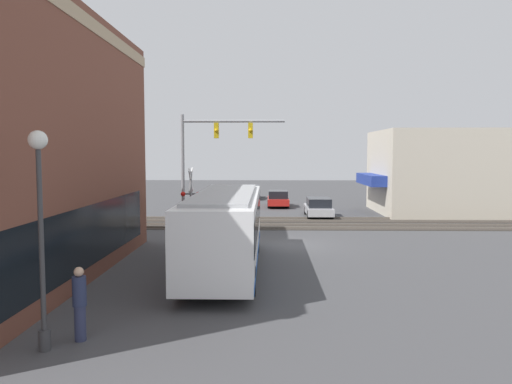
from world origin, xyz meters
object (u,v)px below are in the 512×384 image
object	(u,v)px
city_bus	(226,227)
streetlamp	(41,221)
pedestrian_at_crossing	(214,221)
parked_car_red	(278,199)
parked_car_silver	(318,208)
crossing_signal	(191,194)
parked_car_black	(251,192)
pedestrian_by_lamp	(80,303)

from	to	relation	value
city_bus	streetlamp	distance (m)	9.18
city_bus	pedestrian_at_crossing	xyz separation A→B (m)	(8.06, 1.31, -0.86)
parked_car_red	city_bus	bearing A→B (deg)	173.63
pedestrian_at_crossing	city_bus	bearing A→B (deg)	-170.73
parked_car_silver	pedestrian_at_crossing	bearing A→B (deg)	141.70
streetlamp	parked_car_silver	size ratio (longest dim) A/B	1.14
crossing_signal	pedestrian_at_crossing	xyz separation A→B (m)	(-0.81, -1.43, -1.44)
parked_car_red	parked_car_black	world-z (taller)	parked_car_red
crossing_signal	parked_car_red	xyz separation A→B (m)	(14.42, -5.35, -1.64)
streetlamp	parked_car_black	bearing A→B (deg)	-5.24
crossing_signal	parked_car_silver	world-z (taller)	crossing_signal
city_bus	pedestrian_at_crossing	world-z (taller)	city_bus
crossing_signal	pedestrian_by_lamp	world-z (taller)	crossing_signal
crossing_signal	parked_car_silver	xyz separation A→B (m)	(7.69, -8.15, -1.64)
parked_car_red	parked_car_black	distance (m)	8.09
parked_car_silver	pedestrian_at_crossing	distance (m)	10.84
crossing_signal	pedestrian_at_crossing	world-z (taller)	crossing_signal
parked_car_red	crossing_signal	bearing A→B (deg)	159.66
streetlamp	parked_car_black	distance (m)	39.51
pedestrian_by_lamp	pedestrian_at_crossing	xyz separation A→B (m)	(15.76, -1.67, -0.11)
parked_car_black	pedestrian_at_crossing	bearing A→B (deg)	176.71
streetlamp	pedestrian_by_lamp	xyz separation A→B (m)	(0.62, -0.62, -2.12)
pedestrian_at_crossing	parked_car_black	bearing A→B (deg)	-3.29
pedestrian_at_crossing	parked_car_silver	bearing A→B (deg)	-38.30
pedestrian_by_lamp	pedestrian_at_crossing	distance (m)	15.85
parked_car_red	parked_car_black	bearing A→B (deg)	18.75
streetlamp	pedestrian_at_crossing	world-z (taller)	streetlamp
crossing_signal	parked_car_red	distance (m)	15.47
parked_car_red	pedestrian_by_lamp	distance (m)	31.49
streetlamp	crossing_signal	bearing A→B (deg)	-2.85
parked_car_silver	parked_car_black	distance (m)	15.37
parked_car_silver	pedestrian_by_lamp	xyz separation A→B (m)	(-24.26, 8.38, 0.30)
crossing_signal	parked_car_red	bearing A→B (deg)	-20.34
streetlamp	parked_car_black	size ratio (longest dim) A/B	1.12
pedestrian_at_crossing	pedestrian_by_lamp	bearing A→B (deg)	173.96
crossing_signal	pedestrian_at_crossing	size ratio (longest dim) A/B	2.27
streetlamp	parked_car_silver	bearing A→B (deg)	-19.88
crossing_signal	streetlamp	world-z (taller)	streetlamp
parked_car_black	pedestrian_by_lamp	world-z (taller)	pedestrian_by_lamp
city_bus	parked_car_black	world-z (taller)	city_bus
crossing_signal	parked_car_black	bearing A→B (deg)	-7.09
parked_car_silver	city_bus	bearing A→B (deg)	161.94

